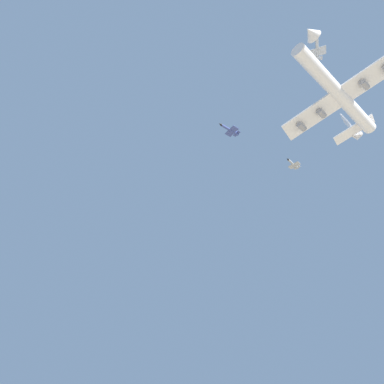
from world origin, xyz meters
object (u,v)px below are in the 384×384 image
Objects in this scene: chase_jet_lead at (293,164)px; chase_jet_right_wing at (317,49)px; chase_jet_left_wing at (230,130)px; carrier_jet at (339,95)px.

chase_jet_lead is 0.93× the size of chase_jet_right_wing.
chase_jet_right_wing reaches higher than chase_jet_left_wing.
chase_jet_lead reaches higher than chase_jet_right_wing.
chase_jet_right_wing reaches higher than carrier_jet.
chase_jet_lead reaches higher than carrier_jet.
chase_jet_left_wing is at bearing -6.08° from chase_jet_lead.
chase_jet_left_wing is 60.61m from chase_jet_right_wing.
chase_jet_lead is 65.30m from chase_jet_left_wing.
carrier_jet is 59.93m from chase_jet_left_wing.
chase_jet_right_wing is (89.20, 3.51, -6.60)m from chase_jet_lead.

